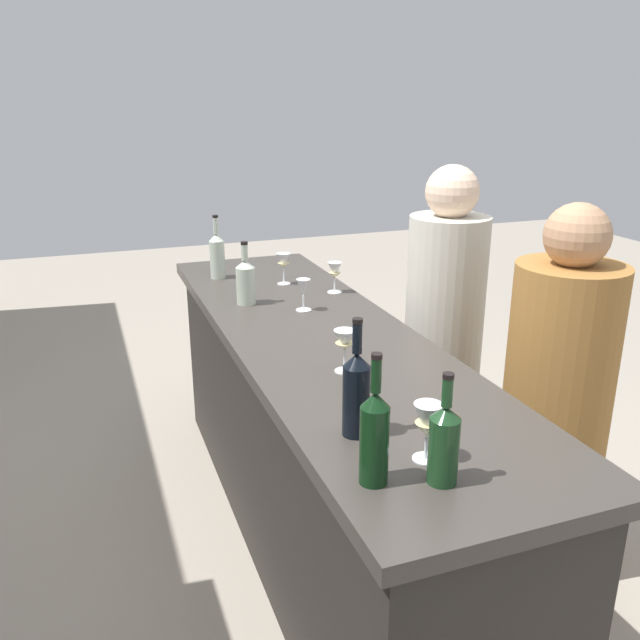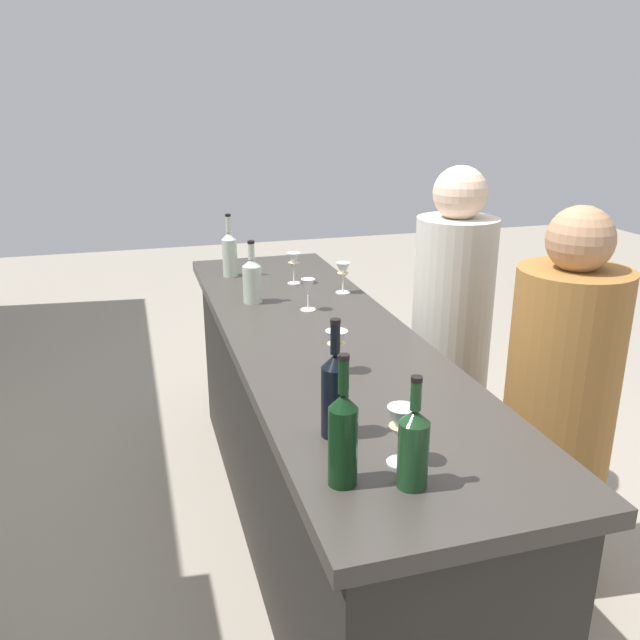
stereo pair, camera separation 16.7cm
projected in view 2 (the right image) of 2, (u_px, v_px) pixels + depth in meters
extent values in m
plane|color=#9E9384|center=(320.00, 537.00, 2.84)|extent=(12.00, 12.00, 0.00)
cube|color=#2A2723|center=(320.00, 446.00, 2.70)|extent=(2.52, 0.62, 0.89)
cube|color=#3D3833|center=(320.00, 338.00, 2.55)|extent=(2.60, 0.70, 0.05)
cylinder|color=#193D1E|center=(413.00, 455.00, 1.52)|extent=(0.07, 0.07, 0.16)
cone|color=#193D1E|center=(415.00, 416.00, 1.49)|extent=(0.07, 0.07, 0.03)
cylinder|color=#193D1E|center=(416.00, 396.00, 1.47)|extent=(0.03, 0.03, 0.07)
cylinder|color=black|center=(417.00, 379.00, 1.46)|extent=(0.03, 0.03, 0.01)
cylinder|color=black|center=(343.00, 447.00, 1.52)|extent=(0.07, 0.07, 0.19)
cone|color=black|center=(343.00, 401.00, 1.48)|extent=(0.07, 0.07, 0.04)
cylinder|color=black|center=(344.00, 377.00, 1.47)|extent=(0.02, 0.02, 0.08)
cylinder|color=black|center=(344.00, 357.00, 1.45)|extent=(0.03, 0.03, 0.01)
cylinder|color=black|center=(335.00, 402.00, 1.74)|extent=(0.07, 0.07, 0.20)
cone|color=black|center=(335.00, 361.00, 1.71)|extent=(0.07, 0.07, 0.04)
cylinder|color=black|center=(335.00, 339.00, 1.69)|extent=(0.03, 0.03, 0.08)
cylinder|color=black|center=(335.00, 321.00, 1.67)|extent=(0.03, 0.03, 0.01)
cylinder|color=#B7C6B2|center=(252.00, 284.00, 2.89)|extent=(0.08, 0.08, 0.16)
cone|color=#B7C6B2|center=(252.00, 263.00, 2.85)|extent=(0.08, 0.08, 0.03)
cylinder|color=#B7C6B2|center=(251.00, 251.00, 2.84)|extent=(0.03, 0.03, 0.07)
cylinder|color=black|center=(251.00, 242.00, 2.83)|extent=(0.03, 0.03, 0.01)
cylinder|color=#B7C6B2|center=(230.00, 258.00, 3.30)|extent=(0.07, 0.07, 0.19)
cone|color=#B7C6B2|center=(229.00, 236.00, 3.27)|extent=(0.07, 0.07, 0.04)
cylinder|color=#B7C6B2|center=(228.00, 224.00, 3.25)|extent=(0.03, 0.03, 0.08)
cylinder|color=black|center=(228.00, 215.00, 3.23)|extent=(0.03, 0.03, 0.01)
cylinder|color=white|center=(343.00, 292.00, 3.05)|extent=(0.07, 0.07, 0.00)
cylinder|color=white|center=(343.00, 285.00, 3.04)|extent=(0.01, 0.01, 0.07)
cone|color=white|center=(343.00, 270.00, 3.02)|extent=(0.07, 0.07, 0.07)
cone|color=beige|center=(343.00, 275.00, 3.02)|extent=(0.06, 0.06, 0.02)
cylinder|color=white|center=(294.00, 283.00, 3.20)|extent=(0.06, 0.06, 0.00)
cylinder|color=white|center=(294.00, 275.00, 3.19)|extent=(0.01, 0.01, 0.08)
cone|color=white|center=(294.00, 260.00, 3.16)|extent=(0.07, 0.07, 0.07)
cone|color=beige|center=(294.00, 265.00, 3.17)|extent=(0.06, 0.06, 0.02)
cylinder|color=white|center=(308.00, 310.00, 2.80)|extent=(0.07, 0.07, 0.00)
cylinder|color=white|center=(308.00, 302.00, 2.79)|extent=(0.01, 0.01, 0.06)
cone|color=white|center=(308.00, 287.00, 2.77)|extent=(0.06, 0.06, 0.07)
cylinder|color=white|center=(336.00, 371.00, 2.18)|extent=(0.07, 0.07, 0.00)
cylinder|color=white|center=(336.00, 360.00, 2.16)|extent=(0.01, 0.01, 0.07)
cone|color=white|center=(337.00, 340.00, 2.14)|extent=(0.07, 0.07, 0.07)
cone|color=beige|center=(337.00, 347.00, 2.15)|extent=(0.06, 0.06, 0.02)
cylinder|color=white|center=(400.00, 462.00, 1.64)|extent=(0.07, 0.07, 0.00)
cylinder|color=white|center=(400.00, 451.00, 1.63)|extent=(0.01, 0.01, 0.06)
cone|color=white|center=(401.00, 423.00, 1.60)|extent=(0.07, 0.07, 0.09)
cone|color=beige|center=(401.00, 433.00, 1.61)|extent=(0.06, 0.06, 0.04)
cylinder|color=#9E6B33|center=(556.00, 431.00, 2.45)|extent=(0.49, 0.49, 1.24)
sphere|color=tan|center=(580.00, 239.00, 2.22)|extent=(0.23, 0.23, 0.23)
cylinder|color=beige|center=(449.00, 365.00, 2.95)|extent=(0.36, 0.36, 1.32)
sphere|color=beige|center=(460.00, 193.00, 2.70)|extent=(0.23, 0.23, 0.23)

